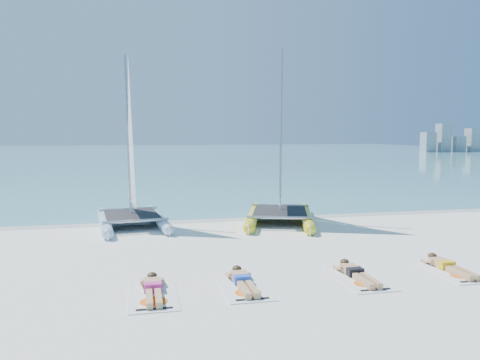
% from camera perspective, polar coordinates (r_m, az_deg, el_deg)
% --- Properties ---
extents(ground, '(140.00, 140.00, 0.00)m').
position_cam_1_polar(ground, '(13.12, -1.90, -9.13)').
color(ground, white).
rests_on(ground, ground).
extents(sea, '(140.00, 115.00, 0.01)m').
position_cam_1_polar(sea, '(75.58, -10.42, 3.11)').
color(sea, '#6FB3B9').
rests_on(sea, ground).
extents(wet_sand_strip, '(140.00, 1.40, 0.01)m').
position_cam_1_polar(wet_sand_strip, '(18.43, -4.95, -4.79)').
color(wet_sand_strip, beige).
rests_on(wet_sand_strip, ground).
extents(distant_skyline, '(14.00, 2.00, 5.00)m').
position_cam_1_polar(distant_skyline, '(93.16, 24.88, 4.34)').
color(distant_skyline, '#A2AAB2').
rests_on(distant_skyline, ground).
extents(catamaran_blue, '(2.84, 5.04, 6.56)m').
position_cam_1_polar(catamaran_blue, '(17.46, -13.21, 0.97)').
color(catamaran_blue, silver).
rests_on(catamaran_blue, ground).
extents(catamaran_yellow, '(3.82, 5.54, 6.89)m').
position_cam_1_polar(catamaran_yellow, '(18.12, 4.95, 1.94)').
color(catamaran_yellow, yellow).
rests_on(catamaran_yellow, ground).
extents(towel_a, '(1.00, 1.85, 0.02)m').
position_cam_1_polar(towel_a, '(10.11, -10.52, -13.75)').
color(towel_a, white).
rests_on(towel_a, ground).
extents(sunbather_a, '(0.37, 1.73, 0.26)m').
position_cam_1_polar(sunbather_a, '(10.26, -10.56, -12.82)').
color(sunbather_a, tan).
rests_on(sunbather_a, towel_a).
extents(towel_b, '(1.00, 1.85, 0.02)m').
position_cam_1_polar(towel_b, '(10.45, 0.55, -13.00)').
color(towel_b, white).
rests_on(towel_b, ground).
extents(sunbather_b, '(0.37, 1.73, 0.26)m').
position_cam_1_polar(sunbather_b, '(10.59, 0.32, -12.11)').
color(sunbather_b, tan).
rests_on(sunbather_b, towel_b).
extents(towel_c, '(1.00, 1.85, 0.02)m').
position_cam_1_polar(towel_c, '(11.33, 14.36, -11.67)').
color(towel_c, white).
rests_on(towel_c, ground).
extents(sunbather_c, '(0.37, 1.73, 0.26)m').
position_cam_1_polar(sunbather_c, '(11.47, 13.94, -10.88)').
color(sunbather_c, tan).
rests_on(sunbather_c, towel_c).
extents(towel_d, '(1.00, 1.85, 0.02)m').
position_cam_1_polar(towel_d, '(12.65, 24.48, -10.17)').
color(towel_d, white).
rests_on(towel_d, ground).
extents(sunbather_d, '(0.37, 1.73, 0.26)m').
position_cam_1_polar(sunbather_d, '(12.77, 23.98, -9.50)').
color(sunbather_d, tan).
rests_on(sunbather_d, towel_d).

